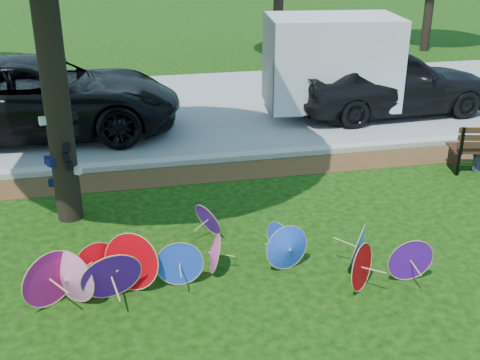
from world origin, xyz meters
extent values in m
plane|color=black|center=(0.00, 0.00, 0.00)|extent=(90.00, 90.00, 0.00)
cube|color=#472D16|center=(0.00, 4.50, 0.01)|extent=(90.00, 1.00, 0.01)
cube|color=#B7B5AD|center=(0.00, 5.20, 0.06)|extent=(90.00, 0.30, 0.12)
cube|color=gray|center=(0.00, 9.35, 0.01)|extent=(90.00, 8.00, 0.01)
cylinder|color=black|center=(-2.37, 3.03, 2.84)|extent=(0.44, 0.44, 5.69)
cone|color=#4F9EFC|center=(1.99, 0.36, 0.36)|extent=(0.62, 0.76, 0.73)
cone|color=blue|center=(0.94, 1.01, 0.28)|extent=(0.33, 0.55, 0.57)
cone|color=blue|center=(-0.71, 0.51, 0.35)|extent=(0.71, 0.15, 0.70)
cone|color=#BB177A|center=(-2.52, 0.35, 0.43)|extent=(0.79, 0.66, 0.86)
cone|color=#C3030A|center=(1.76, -0.14, 0.36)|extent=(0.62, 0.61, 0.72)
cone|color=pink|center=(-2.23, 0.32, 0.40)|extent=(0.68, 0.62, 0.80)
cone|color=#5E13B0|center=(2.57, -0.09, 0.35)|extent=(0.71, 0.19, 0.71)
cone|color=blue|center=(0.93, 0.54, 0.36)|extent=(0.73, 0.34, 0.72)
cone|color=#5E13B0|center=(-0.04, 1.88, 0.31)|extent=(0.56, 0.68, 0.61)
cone|color=#5E13B0|center=(-1.68, 0.28, 0.43)|extent=(0.93, 0.58, 0.86)
cone|color=#E04198|center=(-0.19, 0.74, 0.31)|extent=(0.29, 0.63, 0.61)
cone|color=#C3030A|center=(-1.36, 0.60, 0.43)|extent=(0.89, 0.68, 0.86)
cone|color=#C3030A|center=(-1.86, 0.77, 0.32)|extent=(0.64, 0.31, 0.64)
imported|color=black|center=(-3.23, 7.89, 0.94)|extent=(6.98, 3.56, 1.89)
imported|color=black|center=(5.85, 7.68, 0.91)|extent=(5.47, 2.42, 1.83)
cube|color=silver|center=(4.22, 7.93, 1.46)|extent=(3.55, 2.49, 2.93)
camera|label=1|loc=(-1.41, -6.97, 4.86)|focal=45.00mm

